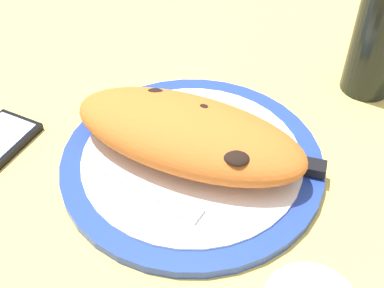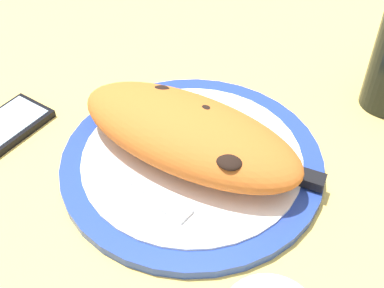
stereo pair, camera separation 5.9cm
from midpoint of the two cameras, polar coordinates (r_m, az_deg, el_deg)
name	(u,v)px [view 2 (the right image)]	position (r cm, az deg, el deg)	size (l,w,h in cm)	color
ground_plane	(192,173)	(62.15, 2.70, -3.47)	(150.00, 150.00, 3.00)	#DBB756
plate	(192,161)	(60.54, 2.77, -2.04)	(31.51, 31.51, 1.53)	#233D99
calzone	(188,133)	(58.04, 2.42, 1.08)	(30.62, 19.61, 6.44)	#C16023
fork	(146,190)	(56.04, -2.24, -5.40)	(15.19, 3.75, 0.40)	silver
knife	(260,164)	(59.25, 10.52, -2.43)	(21.00, 10.59, 1.20)	silver
smartphone	(6,126)	(68.57, -18.07, 1.81)	(9.02, 12.30, 1.16)	black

